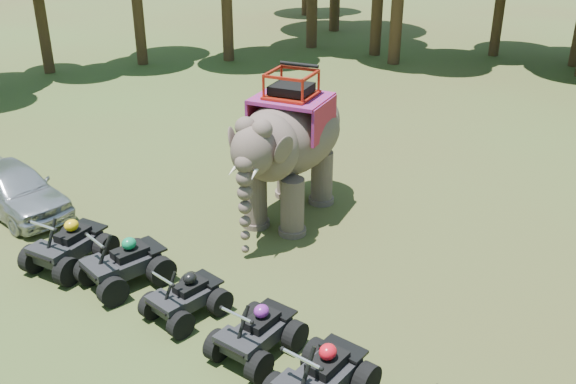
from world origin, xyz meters
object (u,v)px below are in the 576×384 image
(atv_0, at_px, (68,239))
(atv_1, at_px, (124,257))
(atv_4, at_px, (322,370))
(parked_car, at_px, (14,188))
(atv_3, at_px, (257,327))
(atv_2, at_px, (185,291))
(elephant, at_px, (290,145))

(atv_0, distance_m, atv_1, 1.63)
(atv_1, relative_size, atv_4, 1.02)
(parked_car, height_order, atv_3, parked_car)
(atv_1, height_order, atv_2, atv_1)
(atv_1, distance_m, atv_2, 1.90)
(parked_car, distance_m, atv_0, 3.59)
(atv_0, relative_size, atv_1, 1.02)
(atv_4, bearing_deg, atv_1, 176.79)
(elephant, bearing_deg, atv_2, -90.29)
(atv_2, bearing_deg, atv_4, 0.25)
(atv_2, height_order, atv_4, atv_4)
(elephant, bearing_deg, atv_0, -127.97)
(atv_0, relative_size, atv_3, 1.11)
(atv_3, distance_m, atv_4, 1.68)
(atv_3, xyz_separation_m, atv_4, (1.66, -0.23, 0.05))
(elephant, xyz_separation_m, atv_4, (4.82, -5.08, -1.31))
(parked_car, relative_size, atv_4, 2.22)
(elephant, relative_size, atv_0, 2.55)
(parked_car, bearing_deg, elephant, -48.28)
(atv_2, relative_size, atv_4, 0.88)
(atv_1, xyz_separation_m, atv_3, (3.80, 0.06, -0.06))
(atv_0, bearing_deg, atv_1, 1.44)
(atv_0, relative_size, atv_2, 1.17)
(atv_4, bearing_deg, atv_0, 179.82)
(elephant, distance_m, parked_car, 7.45)
(atv_4, bearing_deg, elephant, 132.09)
(parked_car, bearing_deg, atv_0, -97.64)
(parked_car, xyz_separation_m, atv_3, (8.92, -0.31, -0.06))
(parked_car, xyz_separation_m, atv_1, (5.12, -0.37, -0.00))
(parked_car, distance_m, atv_2, 7.03)
(parked_car, distance_m, atv_4, 10.60)
(atv_2, distance_m, atv_3, 1.90)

